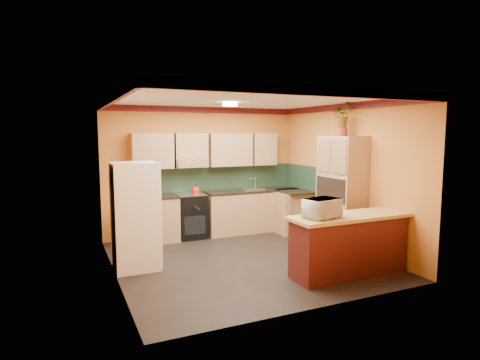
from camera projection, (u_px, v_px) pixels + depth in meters
name	position (u px, v px, depth m)	size (l,w,h in m)	color
room_shell	(238.00, 137.00, 6.87)	(4.24, 4.24, 2.72)	black
base_cabinets_back	(219.00, 214.00, 8.52)	(3.65, 0.60, 0.88)	tan
countertop_back	(219.00, 193.00, 8.47)	(3.65, 0.62, 0.04)	black
stove	(191.00, 216.00, 8.26)	(0.58, 0.58, 0.91)	black
kettle	(196.00, 190.00, 8.20)	(0.17, 0.17, 0.18)	#B1240B
sink	(252.00, 189.00, 8.78)	(0.48, 0.40, 0.03)	silver
base_cabinets_right	(294.00, 212.00, 8.70)	(0.60, 0.80, 0.88)	tan
countertop_right	(295.00, 192.00, 8.64)	(0.62, 0.80, 0.04)	black
fridge	(135.00, 216.00, 6.33)	(0.68, 0.66, 1.70)	white
pantry	(341.00, 194.00, 7.29)	(0.48, 0.90, 2.10)	tan
fern_pot	(341.00, 132.00, 7.20)	(0.22, 0.22, 0.16)	#933823
fern	(342.00, 115.00, 7.17)	(0.40, 0.35, 0.44)	tan
breakfast_bar	(349.00, 246.00, 6.08)	(1.80, 0.55, 0.88)	#501215
bar_top	(349.00, 216.00, 6.03)	(1.90, 0.65, 0.05)	tan
microwave	(322.00, 208.00, 5.80)	(0.51, 0.34, 0.28)	white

